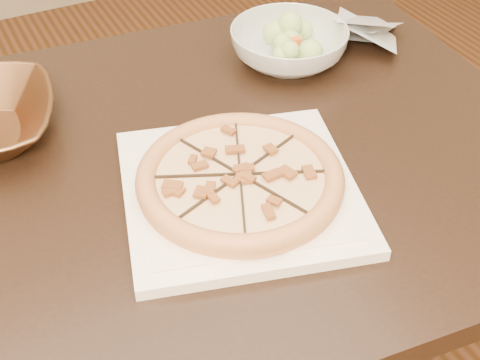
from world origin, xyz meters
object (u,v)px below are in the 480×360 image
Objects in this scene: salad_bowl at (289,46)px; pizza at (240,178)px; plate at (240,190)px; dining_table at (143,223)px.

pizza is at bearing -130.76° from salad_bowl.
pizza is 1.37× the size of salad_bowl.
plate is 0.39m from salad_bowl.
pizza reaches higher than plate.
plate is 1.87× the size of salad_bowl.
plate is at bearing -47.01° from dining_table.
plate is (0.11, -0.12, 0.12)m from dining_table.
dining_table is 3.47× the size of plate.
plate is 0.02m from pizza.
dining_table is at bearing 132.98° from pizza.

